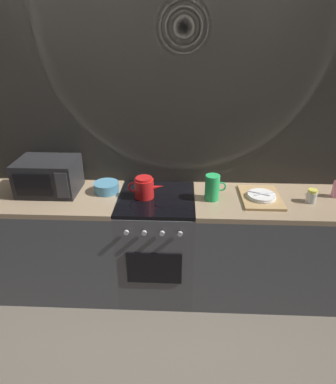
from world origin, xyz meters
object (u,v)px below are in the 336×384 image
Objects in this scene: microwave at (49,176)px; spice_jar at (312,196)px; kettle at (144,188)px; dish_pile at (261,197)px; mixing_bowl at (106,187)px; stove_unit at (157,245)px; pitcher at (212,187)px.

microwave is 2.04m from spice_jar.
kettle reaches higher than dish_pile.
dish_pile is (1.22, -0.07, -0.02)m from mixing_bowl.
spice_jar is at bearing -1.28° from kettle.
kettle is (0.77, -0.07, -0.05)m from microwave.
mixing_bowl is at bearing 168.22° from stove_unit.
dish_pile is at bearing 174.56° from spice_jar.
kettle is at bearing 178.44° from pitcher.
pitcher is (1.29, -0.08, -0.03)m from microwave.
kettle is 0.52m from pitcher.
dish_pile is (0.38, 0.02, -0.08)m from pitcher.
stove_unit is 8.57× the size of spice_jar.
kettle reaches higher than mixing_bowl.
mixing_bowl is 1.90× the size of spice_jar.
spice_jar is (0.75, -0.01, -0.05)m from pitcher.
kettle is 2.71× the size of spice_jar.
pitcher is (0.84, -0.09, 0.06)m from mixing_bowl.
microwave reaches higher than stove_unit.
mixing_bowl is at bearing 176.17° from spice_jar.
mixing_bowl is 1.00× the size of pitcher.
stove_unit is 0.54m from kettle.
microwave reaches higher than kettle.
mixing_bowl reaches higher than stove_unit.
spice_jar is (1.59, -0.11, 0.01)m from mixing_bowl.
kettle is at bearing 175.55° from stove_unit.
microwave is 4.38× the size of spice_jar.
mixing_bowl is 1.59m from spice_jar.
pitcher reaches higher than stove_unit.
kettle is 1.42× the size of pitcher.
spice_jar is (0.37, -0.04, 0.03)m from dish_pile.
microwave is at bearing 175.09° from stove_unit.
kettle is at bearing 178.72° from spice_jar.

